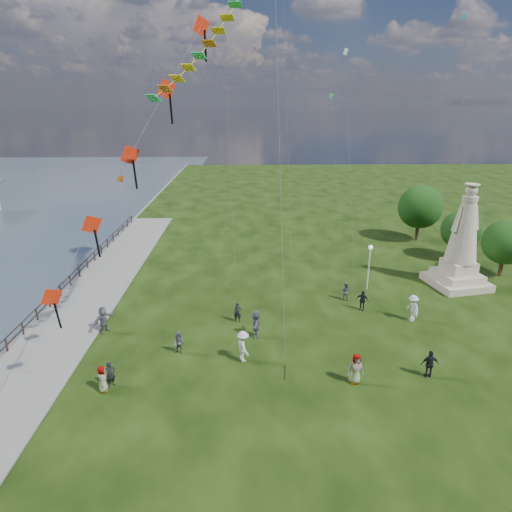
{
  "coord_description": "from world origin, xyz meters",
  "views": [
    {
      "loc": [
        -1.48,
        -17.01,
        14.5
      ],
      "look_at": [
        -1.0,
        8.0,
        5.5
      ],
      "focal_mm": 30.0,
      "sensor_mm": 36.0,
      "label": 1
    }
  ],
  "objects_px": {
    "person_5": "(103,320)",
    "person_8": "(413,308)",
    "lamppost": "(370,258)",
    "person_4": "(356,369)",
    "person_11": "(256,324)",
    "person_3": "(430,364)",
    "person_7": "(345,291)",
    "person_10": "(102,379)",
    "person_9": "(362,300)",
    "statue": "(461,249)",
    "person_0": "(111,374)",
    "person_2": "(243,346)",
    "person_6": "(238,312)",
    "person_1": "(179,343)"
  },
  "relations": [
    {
      "from": "person_2",
      "to": "person_11",
      "type": "relative_size",
      "value": 1.04
    },
    {
      "from": "person_10",
      "to": "person_9",
      "type": "bearing_deg",
      "value": -72.45
    },
    {
      "from": "person_8",
      "to": "person_9",
      "type": "xyz_separation_m",
      "value": [
        -3.08,
        1.72,
        -0.19
      ]
    },
    {
      "from": "lamppost",
      "to": "person_0",
      "type": "bearing_deg",
      "value": -144.15
    },
    {
      "from": "lamppost",
      "to": "person_11",
      "type": "height_order",
      "value": "lamppost"
    },
    {
      "from": "person_4",
      "to": "person_11",
      "type": "relative_size",
      "value": 0.95
    },
    {
      "from": "person_3",
      "to": "person_10",
      "type": "distance_m",
      "value": 17.82
    },
    {
      "from": "lamppost",
      "to": "person_1",
      "type": "xyz_separation_m",
      "value": [
        -14.0,
        -9.29,
        -2.03
      ]
    },
    {
      "from": "person_4",
      "to": "person_5",
      "type": "relative_size",
      "value": 0.96
    },
    {
      "from": "person_3",
      "to": "person_5",
      "type": "relative_size",
      "value": 0.9
    },
    {
      "from": "person_0",
      "to": "person_7",
      "type": "xyz_separation_m",
      "value": [
        14.96,
        10.53,
        -0.02
      ]
    },
    {
      "from": "person_7",
      "to": "person_10",
      "type": "relative_size",
      "value": 0.96
    },
    {
      "from": "person_9",
      "to": "person_10",
      "type": "bearing_deg",
      "value": -121.56
    },
    {
      "from": "person_1",
      "to": "statue",
      "type": "bearing_deg",
      "value": 47.6
    },
    {
      "from": "person_3",
      "to": "person_2",
      "type": "bearing_deg",
      "value": -7.63
    },
    {
      "from": "person_3",
      "to": "person_10",
      "type": "bearing_deg",
      "value": 5.18
    },
    {
      "from": "person_0",
      "to": "person_8",
      "type": "bearing_deg",
      "value": -27.79
    },
    {
      "from": "lamppost",
      "to": "person_7",
      "type": "height_order",
      "value": "lamppost"
    },
    {
      "from": "person_3",
      "to": "person_6",
      "type": "height_order",
      "value": "person_3"
    },
    {
      "from": "person_2",
      "to": "person_7",
      "type": "bearing_deg",
      "value": -67.79
    },
    {
      "from": "person_0",
      "to": "person_1",
      "type": "relative_size",
      "value": 1.01
    },
    {
      "from": "person_7",
      "to": "person_1",
      "type": "bearing_deg",
      "value": 60.41
    },
    {
      "from": "person_3",
      "to": "person_7",
      "type": "xyz_separation_m",
      "value": [
        -2.52,
        10.02,
        -0.11
      ]
    },
    {
      "from": "lamppost",
      "to": "person_4",
      "type": "height_order",
      "value": "lamppost"
    },
    {
      "from": "person_9",
      "to": "statue",
      "type": "bearing_deg",
      "value": 54.68
    },
    {
      "from": "person_4",
      "to": "person_11",
      "type": "height_order",
      "value": "person_11"
    },
    {
      "from": "person_2",
      "to": "person_9",
      "type": "bearing_deg",
      "value": -77.59
    },
    {
      "from": "person_10",
      "to": "statue",
      "type": "bearing_deg",
      "value": -73.78
    },
    {
      "from": "person_2",
      "to": "person_7",
      "type": "xyz_separation_m",
      "value": [
        7.87,
        8.22,
        -0.24
      ]
    },
    {
      "from": "person_9",
      "to": "lamppost",
      "type": "bearing_deg",
      "value": 98.39
    },
    {
      "from": "person_4",
      "to": "person_10",
      "type": "height_order",
      "value": "person_4"
    },
    {
      "from": "person_10",
      "to": "person_11",
      "type": "distance_m",
      "value": 9.89
    },
    {
      "from": "person_7",
      "to": "person_8",
      "type": "height_order",
      "value": "person_8"
    },
    {
      "from": "person_5",
      "to": "person_6",
      "type": "bearing_deg",
      "value": -49.48
    },
    {
      "from": "statue",
      "to": "lamppost",
      "type": "height_order",
      "value": "statue"
    },
    {
      "from": "person_3",
      "to": "person_11",
      "type": "relative_size",
      "value": 0.89
    },
    {
      "from": "person_5",
      "to": "person_4",
      "type": "bearing_deg",
      "value": -77.94
    },
    {
      "from": "person_5",
      "to": "person_8",
      "type": "height_order",
      "value": "person_8"
    },
    {
      "from": "person_3",
      "to": "person_11",
      "type": "bearing_deg",
      "value": -23.31
    },
    {
      "from": "statue",
      "to": "lamppost",
      "type": "relative_size",
      "value": 2.23
    },
    {
      "from": "statue",
      "to": "person_3",
      "type": "height_order",
      "value": "statue"
    },
    {
      "from": "statue",
      "to": "person_10",
      "type": "xyz_separation_m",
      "value": [
        -25.2,
        -13.55,
        -2.48
      ]
    },
    {
      "from": "lamppost",
      "to": "person_5",
      "type": "bearing_deg",
      "value": -161.36
    },
    {
      "from": "person_4",
      "to": "person_8",
      "type": "xyz_separation_m",
      "value": [
        5.66,
        6.99,
        0.08
      ]
    },
    {
      "from": "person_1",
      "to": "person_2",
      "type": "distance_m",
      "value": 4.01
    },
    {
      "from": "person_2",
      "to": "person_9",
      "type": "distance_m",
      "value": 10.84
    },
    {
      "from": "statue",
      "to": "person_8",
      "type": "height_order",
      "value": "statue"
    },
    {
      "from": "person_11",
      "to": "person_7",
      "type": "bearing_deg",
      "value": 126.98
    },
    {
      "from": "person_4",
      "to": "lamppost",
      "type": "bearing_deg",
      "value": 69.6
    },
    {
      "from": "lamppost",
      "to": "person_4",
      "type": "distance_m",
      "value": 13.12
    }
  ]
}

